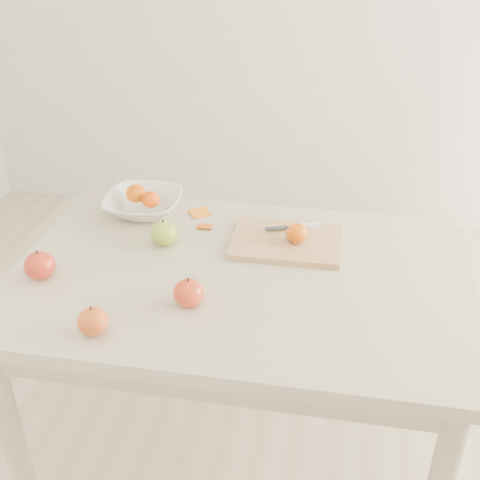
# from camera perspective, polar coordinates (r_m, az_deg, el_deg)

# --- Properties ---
(ground) EXTENTS (3.50, 3.50, 0.00)m
(ground) POSITION_cam_1_polar(r_m,az_deg,el_deg) (2.12, -0.25, -20.16)
(ground) COLOR #C6B293
(ground) RESTS_ON ground
(table) EXTENTS (1.20, 0.80, 0.75)m
(table) POSITION_cam_1_polar(r_m,az_deg,el_deg) (1.66, -0.30, -5.88)
(table) COLOR beige
(table) RESTS_ON ground
(cutting_board) EXTENTS (0.31, 0.23, 0.02)m
(cutting_board) POSITION_cam_1_polar(r_m,az_deg,el_deg) (1.73, 4.41, -0.14)
(cutting_board) COLOR tan
(cutting_board) RESTS_ON table
(board_tangerine) EXTENTS (0.06, 0.06, 0.05)m
(board_tangerine) POSITION_cam_1_polar(r_m,az_deg,el_deg) (1.70, 5.42, 0.65)
(board_tangerine) COLOR #CD4807
(board_tangerine) RESTS_ON cutting_board
(fruit_bowl) EXTENTS (0.24, 0.24, 0.06)m
(fruit_bowl) POSITION_cam_1_polar(r_m,az_deg,el_deg) (1.91, -9.13, 3.39)
(fruit_bowl) COLOR white
(fruit_bowl) RESTS_ON table
(bowl_tangerine_near) EXTENTS (0.07, 0.07, 0.06)m
(bowl_tangerine_near) POSITION_cam_1_polar(r_m,az_deg,el_deg) (1.91, -9.83, 4.38)
(bowl_tangerine_near) COLOR orange
(bowl_tangerine_near) RESTS_ON fruit_bowl
(bowl_tangerine_far) EXTENTS (0.06, 0.06, 0.05)m
(bowl_tangerine_far) POSITION_cam_1_polar(r_m,az_deg,el_deg) (1.87, -8.47, 3.83)
(bowl_tangerine_far) COLOR #E35208
(bowl_tangerine_far) RESTS_ON fruit_bowl
(orange_peel_a) EXTENTS (0.07, 0.07, 0.01)m
(orange_peel_a) POSITION_cam_1_polar(r_m,az_deg,el_deg) (1.89, -3.82, 2.49)
(orange_peel_a) COLOR orange
(orange_peel_a) RESTS_ON table
(orange_peel_b) EXTENTS (0.05, 0.04, 0.01)m
(orange_peel_b) POSITION_cam_1_polar(r_m,az_deg,el_deg) (1.81, -3.37, 1.23)
(orange_peel_b) COLOR #CC530E
(orange_peel_b) RESTS_ON table
(paring_knife) EXTENTS (0.17, 0.07, 0.01)m
(paring_knife) POSITION_cam_1_polar(r_m,az_deg,el_deg) (1.78, 6.17, 1.31)
(paring_knife) COLOR silver
(paring_knife) RESTS_ON cutting_board
(apple_green) EXTENTS (0.08, 0.08, 0.07)m
(apple_green) POSITION_cam_1_polar(r_m,az_deg,el_deg) (1.72, -7.24, 0.65)
(apple_green) COLOR #6C9F1E
(apple_green) RESTS_ON table
(apple_red_e) EXTENTS (0.08, 0.08, 0.07)m
(apple_red_e) POSITION_cam_1_polar(r_m,az_deg,el_deg) (1.47, -4.90, -5.00)
(apple_red_e) COLOR maroon
(apple_red_e) RESTS_ON table
(apple_red_d) EXTENTS (0.08, 0.08, 0.07)m
(apple_red_d) POSITION_cam_1_polar(r_m,az_deg,el_deg) (1.65, -18.46, -2.29)
(apple_red_d) COLOR maroon
(apple_red_d) RESTS_ON table
(apple_red_c) EXTENTS (0.07, 0.07, 0.07)m
(apple_red_c) POSITION_cam_1_polar(r_m,az_deg,el_deg) (1.42, -13.79, -7.49)
(apple_red_c) COLOR maroon
(apple_red_c) RESTS_ON table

